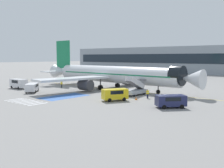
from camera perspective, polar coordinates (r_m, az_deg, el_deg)
name	(u,v)px	position (r m, az deg, el deg)	size (l,w,h in m)	color
ground_plane	(109,89)	(61.49, -0.72, -0.99)	(600.00, 600.00, 0.00)	gray
apron_leadline_yellow	(115,89)	(60.16, 0.56, -1.14)	(0.20, 76.92, 0.01)	gold
apron_stand_patch_blue	(64,97)	(49.84, -10.38, -2.72)	(4.96, 9.37, 0.01)	#2856A8
apron_walkway_bar_0	(14,99)	(49.01, -20.54, -3.15)	(0.44, 3.60, 0.01)	silver
apron_walkway_bar_1	(18,100)	(47.97, -19.84, -3.31)	(0.44, 3.60, 0.01)	silver
apron_walkway_bar_2	(21,101)	(46.95, -19.11, -3.48)	(0.44, 3.60, 0.01)	silver
apron_walkway_bar_3	(25,102)	(45.93, -18.35, -3.66)	(0.44, 3.60, 0.01)	silver
apron_walkway_bar_4	(29,102)	(44.92, -17.55, -3.85)	(0.44, 3.60, 0.01)	silver
apron_walkway_bar_5	(34,103)	(43.92, -16.71, -4.04)	(0.44, 3.60, 0.01)	silver
apron_walkway_bar_6	(38,104)	(42.93, -15.84, -4.24)	(0.44, 3.60, 0.01)	silver
airliner	(112,74)	(60.32, 0.02, 2.11)	(42.81, 35.88, 11.76)	silver
boarding_stairs_forward	(135,90)	(51.02, 5.07, -1.37)	(2.25, 5.25, 3.75)	#ADB2BA
fuel_tanker	(149,75)	(86.02, 8.05, 2.02)	(9.89, 3.77, 3.26)	#38383D
service_van_0	(171,100)	(39.19, 12.65, -3.46)	(4.38, 4.55, 1.85)	#1E234C
service_van_1	(19,83)	(65.14, -19.68, 0.22)	(4.80, 2.06, 2.22)	silver
service_van_2	(32,87)	(57.66, -17.00, -0.61)	(4.86, 4.85, 1.81)	silver
service_van_3	(115,94)	(44.32, 0.63, -2.12)	(3.67, 4.64, 2.01)	yellow
ground_crew_0	(62,84)	(64.10, -10.93, 0.09)	(0.46, 0.30, 1.75)	#2D2D33
ground_crew_1	(148,93)	(47.37, 7.76, -2.00)	(0.35, 0.48, 1.61)	#191E38
traffic_cone_0	(136,98)	(45.59, 5.29, -3.12)	(0.47, 0.47, 0.52)	orange
terminal_building	(196,60)	(122.33, 17.80, 5.01)	(137.64, 12.10, 12.06)	#89939E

